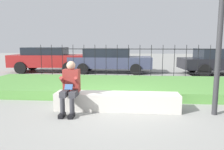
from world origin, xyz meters
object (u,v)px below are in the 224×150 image
(car_parked_left, at_px, (48,59))
(street_lamp, at_px, (221,17))
(stone_bench, at_px, (117,102))
(car_parked_center, at_px, (110,60))
(person_seated_reader, at_px, (70,85))

(car_parked_left, relative_size, street_lamp, 1.21)
(stone_bench, relative_size, street_lamp, 0.86)
(car_parked_left, xyz_separation_m, car_parked_center, (3.57, 0.01, -0.04))
(car_parked_center, bearing_deg, person_seated_reader, -91.36)
(stone_bench, xyz_separation_m, car_parked_left, (-4.42, 6.97, 0.57))
(person_seated_reader, relative_size, car_parked_left, 0.28)
(stone_bench, distance_m, car_parked_center, 7.06)
(car_parked_center, bearing_deg, stone_bench, -82.61)
(street_lamp, bearing_deg, person_seated_reader, -177.70)
(car_parked_center, xyz_separation_m, street_lamp, (3.14, -7.14, 1.50))
(stone_bench, height_order, car_parked_left, car_parked_left)
(car_parked_left, distance_m, street_lamp, 9.91)
(street_lamp, bearing_deg, car_parked_left, 133.26)
(car_parked_center, distance_m, street_lamp, 7.95)
(stone_bench, height_order, car_parked_center, car_parked_center)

